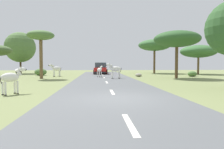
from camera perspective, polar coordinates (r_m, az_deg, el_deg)
ground_plane at (r=9.27m, az=2.18°, el=-6.76°), size 90.00×90.00×0.00m
road at (r=9.25m, az=0.94°, el=-6.63°), size 6.00×64.00×0.05m
lane_markings at (r=8.26m, az=1.57°, el=-7.57°), size 0.16×56.00×0.01m
zebra_0 at (r=24.34m, az=-3.42°, el=1.23°), size 0.79×1.36×1.36m
zebra_1 at (r=11.85m, az=-25.81°, el=-0.78°), size 1.09×1.32×1.44m
zebra_2 at (r=27.13m, az=-15.09°, el=1.51°), size 1.53×1.13×1.61m
zebra_3 at (r=21.75m, az=0.78°, el=1.47°), size 1.73×0.60×1.64m
car_0 at (r=32.04m, az=-3.09°, el=1.59°), size 2.25×4.45×1.74m
car_1 at (r=37.65m, az=-2.99°, el=1.78°), size 2.05×4.35×1.74m
tree_0 at (r=24.16m, az=17.33°, el=9.19°), size 5.03×5.03×5.17m
tree_2 at (r=36.41m, az=11.56°, el=7.84°), size 5.48×5.48×5.74m
tree_3 at (r=34.88m, az=22.60°, el=5.84°), size 5.49×5.49×4.47m
tree_4 at (r=37.63m, az=-23.84°, el=6.82°), size 4.92×4.92×6.78m
tree_6 at (r=23.57m, az=-18.93°, el=9.77°), size 2.83×2.83×5.10m
bush_0 at (r=29.75m, az=-18.95°, el=0.62°), size 1.58×1.42×0.95m
bush_1 at (r=27.76m, az=21.12°, el=0.15°), size 1.12×1.01×0.67m
rock_1 at (r=26.06m, az=7.26°, el=-0.13°), size 0.80×0.80×0.41m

